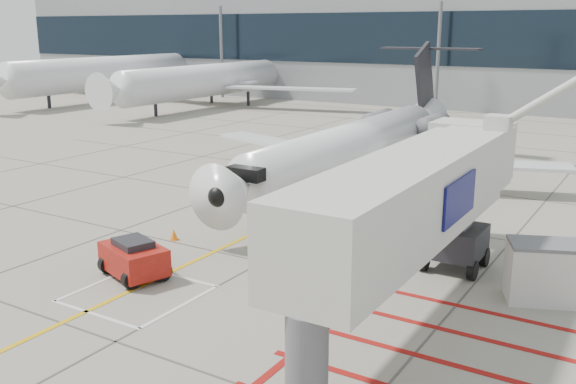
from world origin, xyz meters
The scene contains 10 objects.
ground_plane centered at (0.00, 0.00, 0.00)m, with size 260.00×260.00×0.00m, color gray.
regional_jet centered at (-2.41, 14.91, 4.02)m, with size 24.31×30.66×8.03m, color white, non-canonical shape.
jet_bridge centered at (6.87, 1.75, 3.60)m, with size 8.52×17.99×7.20m, color silver, non-canonical shape.
pushback_tug centered at (-3.27, 0.15, 0.79)m, with size 2.71×1.69×1.58m, color #A4180F, non-canonical shape.
baggage_cart centered at (1.08, 6.15, 0.56)m, with size 1.77×1.12×1.12m, color slate, non-canonical shape.
ground_power_unit centered at (10.50, 6.02, 1.05)m, with size 2.66×1.55×2.11m, color silver, non-canonical shape.
cone_nose centered at (-4.93, 4.27, 0.25)m, with size 0.36×0.36×0.50m, color orange.
cone_side centered at (-1.84, 8.46, 0.23)m, with size 0.33×0.33×0.46m, color orange.
bg_aircraft_a centered at (-49.92, 46.00, 6.28)m, with size 37.66×41.84×12.55m, color silver, non-canonical shape.
bg_aircraft_b centered at (-34.26, 46.00, 5.66)m, with size 33.95×37.72×11.32m, color silver, non-canonical shape.
Camera 1 is at (13.71, -16.32, 9.23)m, focal length 40.00 mm.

